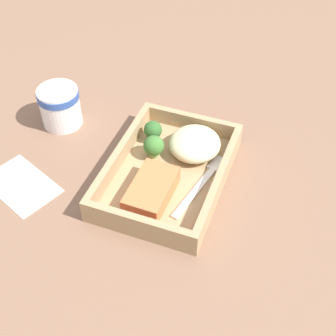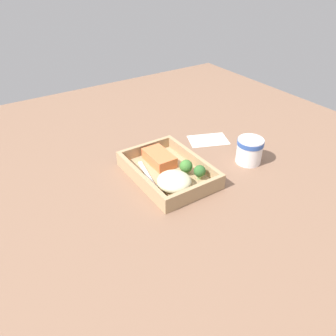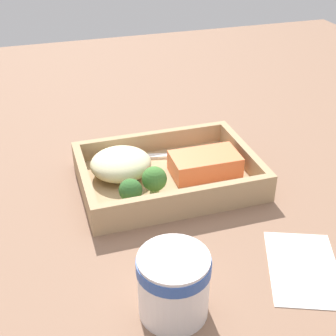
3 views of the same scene
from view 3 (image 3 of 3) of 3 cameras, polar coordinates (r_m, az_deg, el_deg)
name	(u,v)px [view 3 (image 3 of 3)]	position (r cm, az deg, el deg)	size (l,w,h in cm)	color
ground_plane	(168,188)	(72.91, 0.00, -2.48)	(160.00, 160.00, 2.00)	#805E49
takeout_tray	(168,180)	(72.02, 0.00, -1.42)	(26.49, 18.85, 1.20)	tan
tray_rim	(168,167)	(70.85, 0.00, 0.07)	(26.49, 18.85, 3.19)	tan
salmon_fillet	(205,164)	(71.99, 4.52, 0.50)	(10.38, 6.04, 3.17)	#F27442
mashed_potatoes	(121,164)	(71.31, -5.77, 0.52)	(9.32, 8.98, 4.05)	beige
broccoli_floret_1	(154,179)	(66.53, -1.67, -1.40)	(3.63, 3.63, 4.34)	#7EA15C
broccoli_floret_2	(131,191)	(64.43, -4.59, -2.80)	(3.27, 3.27, 4.10)	#88AB68
fork	(156,156)	(76.55, -1.46, 1.46)	(15.79, 4.96, 0.44)	white
paper_cup	(174,282)	(50.05, 0.68, -13.73)	(7.74, 7.74, 7.68)	white
receipt_slip	(303,268)	(59.85, 16.18, -11.59)	(8.27, 12.79, 0.24)	white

